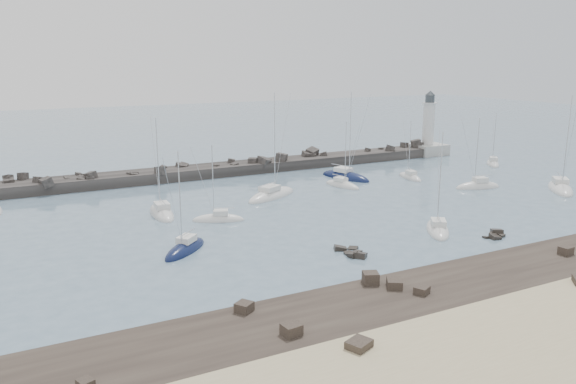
# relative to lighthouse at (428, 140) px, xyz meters

# --- Properties ---
(ground) EXTENTS (400.00, 400.00, 0.00)m
(ground) POSITION_rel_lighthouse_xyz_m (-47.00, -38.00, -3.09)
(ground) COLOR slate
(ground) RESTS_ON ground
(sand_strip) EXTENTS (140.00, 14.00, 1.00)m
(sand_strip) POSITION_rel_lighthouse_xyz_m (-47.00, -70.00, -3.09)
(sand_strip) COLOR tan
(sand_strip) RESTS_ON ground
(rock_shelf) EXTENTS (140.00, 12.00, 1.79)m
(rock_shelf) POSITION_rel_lighthouse_xyz_m (-46.80, -60.01, -3.08)
(rock_shelf) COLOR black
(rock_shelf) RESTS_ON ground
(rock_cluster_near) EXTENTS (3.05, 4.70, 1.22)m
(rock_cluster_near) POSITION_rel_lighthouse_xyz_m (-51.09, -46.71, -3.02)
(rock_cluster_near) COLOR black
(rock_cluster_near) RESTS_ON ground
(rock_cluster_far) EXTENTS (3.44, 2.64, 1.48)m
(rock_cluster_far) POSITION_rel_lighthouse_xyz_m (-32.40, -49.55, -3.04)
(rock_cluster_far) COLOR black
(rock_cluster_far) RESTS_ON ground
(breakwater) EXTENTS (115.00, 7.19, 5.01)m
(breakwater) POSITION_rel_lighthouse_xyz_m (-54.52, -0.02, -2.80)
(breakwater) COLOR #292625
(breakwater) RESTS_ON ground
(lighthouse) EXTENTS (7.00, 7.00, 14.60)m
(lighthouse) POSITION_rel_lighthouse_xyz_m (0.00, 0.00, 0.00)
(lighthouse) COLOR #A3A49E
(lighthouse) RESTS_ON ground
(sailboat_2) EXTENTS (7.13, 6.94, 12.16)m
(sailboat_2) POSITION_rel_lighthouse_xyz_m (-66.79, -37.69, -2.95)
(sailboat_2) COLOR #0E173B
(sailboat_2) RESTS_ON ground
(sailboat_3) EXTENTS (3.20, 9.00, 14.13)m
(sailboat_3) POSITION_rel_lighthouse_xyz_m (-65.19, -21.97, -2.94)
(sailboat_3) COLOR silver
(sailboat_3) RESTS_ON ground
(sailboat_4) EXTENTS (11.07, 8.04, 16.86)m
(sailboat_4) POSITION_rel_lighthouse_xyz_m (-47.60, -19.72, -2.95)
(sailboat_4) COLOR silver
(sailboat_4) RESTS_ON ground
(sailboat_5) EXTENTS (7.01, 4.63, 10.81)m
(sailboat_5) POSITION_rel_lighthouse_xyz_m (-59.40, -28.25, -2.96)
(sailboat_5) COLOR silver
(sailboat_5) RESTS_ON ground
(sailboat_6) EXTENTS (3.96, 7.60, 11.56)m
(sailboat_6) POSITION_rel_lighthouse_xyz_m (-34.09, -18.55, -2.96)
(sailboat_6) COLOR silver
(sailboat_6) RESTS_ON ground
(sailboat_7) EXTENTS (6.90, 8.27, 13.13)m
(sailboat_7) POSITION_rel_lighthouse_xyz_m (-37.09, -44.80, -2.96)
(sailboat_7) COLOR silver
(sailboat_7) RESTS_ON ground
(sailboat_8) EXTENTS (6.06, 10.88, 16.31)m
(sailboat_8) POSITION_rel_lighthouse_xyz_m (-29.99, -13.24, -2.95)
(sailboat_8) COLOR #0E173B
(sailboat_8) RESTS_ON ground
(sailboat_9) EXTENTS (8.09, 4.25, 12.50)m
(sailboat_9) POSITION_rel_lighthouse_xyz_m (-15.08, -29.78, -2.93)
(sailboat_9) COLOR silver
(sailboat_9) RESTS_ON ground
(sailboat_10) EXTENTS (3.22, 7.12, 10.96)m
(sailboat_10) POSITION_rel_lighthouse_xyz_m (-19.97, -18.63, -2.96)
(sailboat_10) COLOR silver
(sailboat_10) RESTS_ON ground
(sailboat_11) EXTENTS (9.30, 9.90, 16.37)m
(sailboat_11) POSITION_rel_lighthouse_xyz_m (-4.43, -36.99, -2.94)
(sailboat_11) COLOR silver
(sailboat_11) RESTS_ON ground
(sailboat_12) EXTENTS (5.93, 6.77, 11.21)m
(sailboat_12) POSITION_rel_lighthouse_xyz_m (2.99, -16.04, -2.94)
(sailboat_12) COLOR silver
(sailboat_12) RESTS_ON ground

